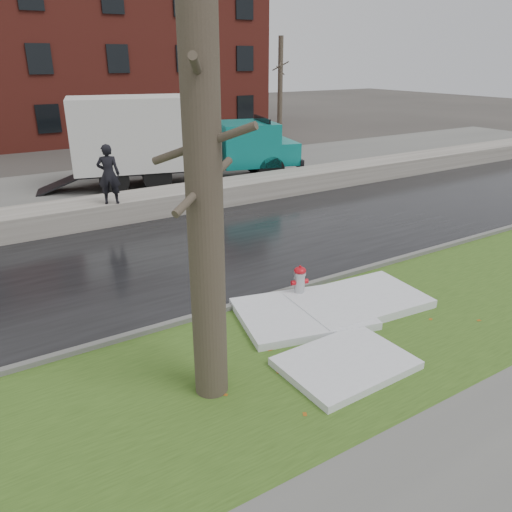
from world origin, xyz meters
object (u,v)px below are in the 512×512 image
tree (204,191)px  box_truck (172,139)px  worker (109,174)px  fire_hydrant (300,281)px

tree → box_truck: tree is taller
tree → box_truck: bearing=68.9°
tree → box_truck: size_ratio=0.60×
tree → worker: size_ratio=3.51×
fire_hydrant → box_truck: (2.10, 11.78, 1.46)m
fire_hydrant → worker: 7.82m
fire_hydrant → tree: bearing=-135.1°
fire_hydrant → worker: (-1.88, 7.49, 1.22)m
fire_hydrant → tree: tree is taller
fire_hydrant → tree: (-3.17, -1.88, 2.90)m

